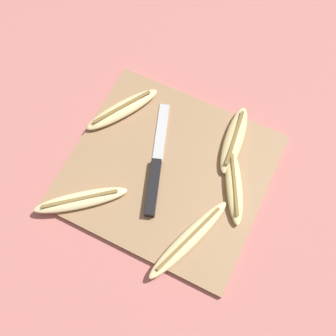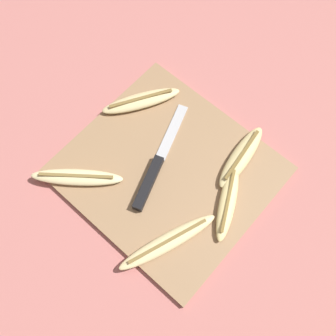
{
  "view_description": "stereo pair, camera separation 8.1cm",
  "coord_description": "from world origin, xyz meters",
  "px_view_note": "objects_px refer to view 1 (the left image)",
  "views": [
    {
      "loc": [
        0.13,
        -0.27,
        0.77
      ],
      "look_at": [
        0.0,
        0.0,
        0.02
      ],
      "focal_mm": 42.0,
      "sensor_mm": 36.0,
      "label": 1
    },
    {
      "loc": [
        0.2,
        -0.23,
        0.77
      ],
      "look_at": [
        0.0,
        0.0,
        0.02
      ],
      "focal_mm": 42.0,
      "sensor_mm": 36.0,
      "label": 2
    }
  ],
  "objects_px": {
    "knife": "(155,177)",
    "banana_spotted_left": "(234,139)",
    "banana_mellow_near": "(122,109)",
    "banana_ripe_center": "(189,239)",
    "banana_golden_short": "(234,186)",
    "banana_soft_right": "(81,200)"
  },
  "relations": [
    {
      "from": "knife",
      "to": "banana_spotted_left",
      "type": "height_order",
      "value": "banana_spotted_left"
    },
    {
      "from": "banana_spotted_left",
      "to": "banana_mellow_near",
      "type": "height_order",
      "value": "same"
    },
    {
      "from": "banana_ripe_center",
      "to": "banana_golden_short",
      "type": "relative_size",
      "value": 1.29
    },
    {
      "from": "banana_soft_right",
      "to": "banana_golden_short",
      "type": "height_order",
      "value": "banana_golden_short"
    },
    {
      "from": "knife",
      "to": "banana_mellow_near",
      "type": "distance_m",
      "value": 0.17
    },
    {
      "from": "banana_soft_right",
      "to": "banana_mellow_near",
      "type": "relative_size",
      "value": 0.98
    },
    {
      "from": "banana_mellow_near",
      "to": "banana_soft_right",
      "type": "bearing_deg",
      "value": -83.47
    },
    {
      "from": "banana_ripe_center",
      "to": "banana_soft_right",
      "type": "xyz_separation_m",
      "value": [
        -0.23,
        -0.02,
        0.0
      ]
    },
    {
      "from": "banana_soft_right",
      "to": "banana_spotted_left",
      "type": "bearing_deg",
      "value": 49.25
    },
    {
      "from": "banana_ripe_center",
      "to": "banana_soft_right",
      "type": "relative_size",
      "value": 1.23
    },
    {
      "from": "banana_mellow_near",
      "to": "banana_golden_short",
      "type": "bearing_deg",
      "value": -11.08
    },
    {
      "from": "banana_soft_right",
      "to": "knife",
      "type": "bearing_deg",
      "value": 44.86
    },
    {
      "from": "banana_ripe_center",
      "to": "banana_golden_short",
      "type": "xyz_separation_m",
      "value": [
        0.04,
        0.14,
        0.0
      ]
    },
    {
      "from": "banana_soft_right",
      "to": "banana_golden_short",
      "type": "relative_size",
      "value": 1.05
    },
    {
      "from": "banana_spotted_left",
      "to": "banana_soft_right",
      "type": "distance_m",
      "value": 0.34
    },
    {
      "from": "banana_golden_short",
      "to": "banana_ripe_center",
      "type": "bearing_deg",
      "value": -104.53
    },
    {
      "from": "banana_ripe_center",
      "to": "banana_soft_right",
      "type": "height_order",
      "value": "banana_soft_right"
    },
    {
      "from": "banana_soft_right",
      "to": "banana_mellow_near",
      "type": "distance_m",
      "value": 0.22
    },
    {
      "from": "banana_spotted_left",
      "to": "banana_golden_short",
      "type": "relative_size",
      "value": 1.03
    },
    {
      "from": "banana_golden_short",
      "to": "banana_mellow_near",
      "type": "distance_m",
      "value": 0.29
    },
    {
      "from": "banana_spotted_left",
      "to": "banana_ripe_center",
      "type": "relative_size",
      "value": 0.8
    },
    {
      "from": "banana_ripe_center",
      "to": "banana_golden_short",
      "type": "distance_m",
      "value": 0.14
    }
  ]
}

